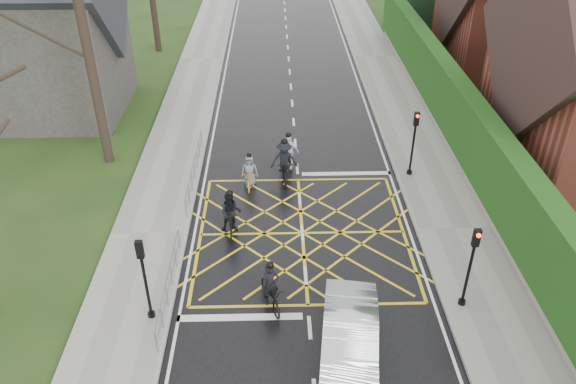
{
  "coord_description": "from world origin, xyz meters",
  "views": [
    {
      "loc": [
        -1.02,
        -17.67,
        13.4
      ],
      "look_at": [
        -0.54,
        1.0,
        1.3
      ],
      "focal_mm": 35.0,
      "sensor_mm": 36.0,
      "label": 1
    }
  ],
  "objects_px": {
    "cyclist_back": "(231,216)",
    "car": "(350,340)",
    "cyclist_front": "(288,155)",
    "cyclist_lead": "(250,175)",
    "cyclist_mid": "(284,165)",
    "cyclist_rear": "(271,291)"
  },
  "relations": [
    {
      "from": "cyclist_rear",
      "to": "car",
      "type": "bearing_deg",
      "value": -64.1
    },
    {
      "from": "cyclist_mid",
      "to": "cyclist_lead",
      "type": "height_order",
      "value": "cyclist_mid"
    },
    {
      "from": "cyclist_lead",
      "to": "car",
      "type": "distance_m",
      "value": 10.36
    },
    {
      "from": "cyclist_rear",
      "to": "cyclist_mid",
      "type": "height_order",
      "value": "cyclist_mid"
    },
    {
      "from": "cyclist_front",
      "to": "cyclist_lead",
      "type": "xyz_separation_m",
      "value": [
        -1.76,
        -1.5,
        -0.12
      ]
    },
    {
      "from": "cyclist_mid",
      "to": "car",
      "type": "xyz_separation_m",
      "value": [
        1.71,
        -10.37,
        0.02
      ]
    },
    {
      "from": "cyclist_front",
      "to": "cyclist_lead",
      "type": "distance_m",
      "value": 2.31
    },
    {
      "from": "cyclist_front",
      "to": "cyclist_lead",
      "type": "height_order",
      "value": "cyclist_front"
    },
    {
      "from": "cyclist_mid",
      "to": "car",
      "type": "bearing_deg",
      "value": -84.55
    },
    {
      "from": "cyclist_lead",
      "to": "car",
      "type": "bearing_deg",
      "value": -70.5
    },
    {
      "from": "cyclist_lead",
      "to": "cyclist_rear",
      "type": "bearing_deg",
      "value": -81.76
    },
    {
      "from": "cyclist_rear",
      "to": "car",
      "type": "height_order",
      "value": "cyclist_rear"
    },
    {
      "from": "car",
      "to": "cyclist_front",
      "type": "bearing_deg",
      "value": 105.01
    },
    {
      "from": "cyclist_front",
      "to": "cyclist_lead",
      "type": "bearing_deg",
      "value": -127.18
    },
    {
      "from": "cyclist_rear",
      "to": "cyclist_back",
      "type": "height_order",
      "value": "cyclist_back"
    },
    {
      "from": "cyclist_front",
      "to": "car",
      "type": "height_order",
      "value": "cyclist_front"
    },
    {
      "from": "cyclist_rear",
      "to": "cyclist_front",
      "type": "xyz_separation_m",
      "value": [
        0.83,
        8.99,
        0.1
      ]
    },
    {
      "from": "cyclist_back",
      "to": "car",
      "type": "bearing_deg",
      "value": -61.09
    },
    {
      "from": "cyclist_mid",
      "to": "cyclist_lead",
      "type": "bearing_deg",
      "value": -164.94
    },
    {
      "from": "cyclist_back",
      "to": "car",
      "type": "relative_size",
      "value": 0.41
    },
    {
      "from": "cyclist_back",
      "to": "cyclist_mid",
      "type": "height_order",
      "value": "cyclist_mid"
    },
    {
      "from": "cyclist_lead",
      "to": "car",
      "type": "relative_size",
      "value": 0.36
    }
  ]
}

